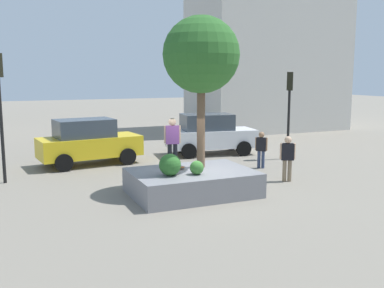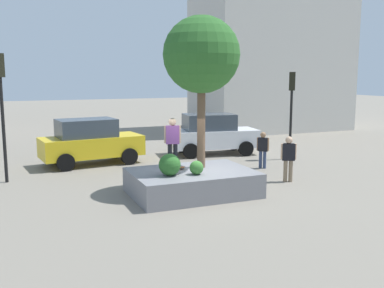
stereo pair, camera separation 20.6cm
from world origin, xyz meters
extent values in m
plane|color=gray|center=(0.00, 0.00, 0.00)|extent=(120.00, 120.00, 0.00)
cube|color=gray|center=(-0.29, 0.03, 0.40)|extent=(4.00, 2.84, 0.80)
cylinder|color=brown|center=(0.22, 0.44, 2.36)|extent=(0.28, 0.28, 3.11)
sphere|color=#2D6628|center=(0.22, 0.44, 4.62)|extent=(2.57, 2.57, 2.57)
sphere|color=#3D7A33|center=(-0.37, -0.54, 1.03)|extent=(0.45, 0.45, 0.45)
sphere|color=#2D6628|center=(-1.21, -0.35, 1.15)|extent=(0.70, 0.70, 0.70)
cube|color=brown|center=(-0.77, 0.57, 0.87)|extent=(0.79, 0.60, 0.02)
sphere|color=beige|center=(-1.03, 0.63, 0.83)|extent=(0.06, 0.06, 0.06)
sphere|color=beige|center=(-0.94, 0.77, 0.83)|extent=(0.06, 0.06, 0.06)
sphere|color=beige|center=(-0.60, 0.36, 0.83)|extent=(0.06, 0.06, 0.06)
sphere|color=beige|center=(-0.51, 0.50, 0.83)|extent=(0.06, 0.06, 0.06)
cylinder|color=black|center=(-0.68, 0.54, 1.27)|extent=(0.14, 0.14, 0.79)
cylinder|color=black|center=(-0.86, 0.59, 1.27)|extent=(0.14, 0.14, 0.79)
cube|color=#8C4C99|center=(-0.77, 0.57, 1.97)|extent=(0.48, 0.31, 0.61)
cylinder|color=#D8AD8C|center=(-0.55, 0.50, 1.98)|extent=(0.10, 0.10, 0.58)
cylinder|color=#D8AD8C|center=(-0.99, 0.63, 1.98)|extent=(0.10, 0.10, 0.58)
sphere|color=#D8AD8C|center=(-0.77, 0.57, 2.40)|extent=(0.26, 0.26, 0.26)
cube|color=gold|center=(-2.46, 6.40, 0.81)|extent=(4.57, 2.34, 0.88)
cube|color=#38424C|center=(-2.68, 6.38, 1.64)|extent=(2.63, 1.90, 0.79)
cylinder|color=black|center=(-1.17, 7.48, 0.37)|extent=(0.77, 0.31, 0.75)
cylinder|color=black|center=(-0.96, 5.65, 0.37)|extent=(0.77, 0.31, 0.75)
cylinder|color=black|center=(-3.96, 7.15, 0.37)|extent=(0.77, 0.31, 0.75)
cylinder|color=black|center=(-3.74, 5.32, 0.37)|extent=(0.77, 0.31, 0.75)
cube|color=white|center=(3.61, 6.59, 0.81)|extent=(4.60, 2.47, 0.87)
cube|color=#38424C|center=(3.39, 6.62, 1.64)|extent=(2.66, 1.96, 0.79)
cylinder|color=black|center=(5.13, 7.29, 0.37)|extent=(0.77, 0.33, 0.74)
cylinder|color=black|center=(4.86, 5.47, 0.37)|extent=(0.77, 0.33, 0.74)
cylinder|color=black|center=(2.36, 7.71, 0.37)|extent=(0.77, 0.33, 0.74)
cylinder|color=black|center=(2.09, 5.89, 0.37)|extent=(0.77, 0.33, 0.74)
cylinder|color=black|center=(6.40, 4.00, 1.62)|extent=(0.12, 0.12, 3.24)
cube|color=black|center=(6.40, 4.00, 3.67)|extent=(0.37, 0.36, 0.85)
sphere|color=red|center=(6.49, 4.12, 3.91)|extent=(0.14, 0.14, 0.14)
sphere|color=gold|center=(6.49, 4.12, 3.63)|extent=(0.14, 0.14, 0.14)
sphere|color=green|center=(6.49, 4.12, 3.35)|extent=(0.14, 0.14, 0.14)
cylinder|color=black|center=(-6.00, 4.23, 1.93)|extent=(0.12, 0.12, 3.87)
cylinder|color=navy|center=(4.17, 2.65, 0.37)|extent=(0.14, 0.14, 0.74)
cylinder|color=navy|center=(4.04, 2.77, 0.37)|extent=(0.14, 0.14, 0.74)
cube|color=black|center=(4.10, 2.71, 1.03)|extent=(0.42, 0.42, 0.58)
cylinder|color=#9E7251|center=(4.26, 2.55, 1.05)|extent=(0.09, 0.09, 0.55)
cylinder|color=#9E7251|center=(3.94, 2.86, 1.05)|extent=(0.09, 0.09, 0.55)
sphere|color=#9E7251|center=(4.10, 2.71, 1.44)|extent=(0.24, 0.24, 0.24)
cylinder|color=#847056|center=(3.62, 0.32, 0.41)|extent=(0.15, 0.15, 0.81)
cylinder|color=#847056|center=(3.79, 0.23, 0.41)|extent=(0.15, 0.15, 0.81)
cube|color=black|center=(3.70, 0.27, 1.13)|extent=(0.50, 0.38, 0.63)
cylinder|color=#D8AD8C|center=(3.49, 0.38, 1.15)|extent=(0.10, 0.10, 0.60)
cylinder|color=#D8AD8C|center=(3.92, 0.16, 1.15)|extent=(0.10, 0.10, 0.60)
sphere|color=#D8AD8C|center=(3.70, 0.27, 1.58)|extent=(0.26, 0.26, 0.26)
camera|label=1|loc=(-5.98, -13.06, 3.94)|focal=41.16mm
camera|label=2|loc=(-5.79, -13.15, 3.94)|focal=41.16mm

